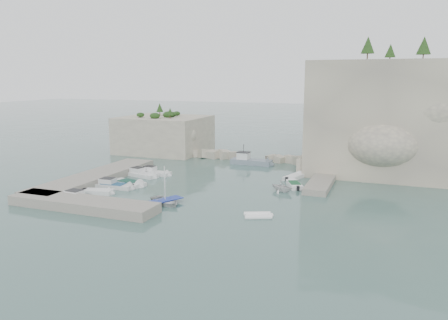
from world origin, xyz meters
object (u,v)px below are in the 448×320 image
(motorboat_f, at_px, (80,201))
(rowboat, at_px, (165,204))
(motorboat_d, at_px, (113,188))
(motorboat_a, at_px, (154,175))
(motorboat_c, at_px, (128,185))
(motorboat_b, at_px, (142,176))
(inflatable_dinghy, at_px, (258,217))
(tender_east_d, at_px, (312,175))
(tender_east_b, at_px, (294,187))
(motorboat_e, at_px, (99,194))
(work_boat, at_px, (251,164))
(tender_east_a, at_px, (282,191))
(tender_east_c, at_px, (294,179))

(motorboat_f, height_order, rowboat, motorboat_f)
(motorboat_d, height_order, rowboat, motorboat_d)
(motorboat_a, relative_size, motorboat_c, 1.03)
(motorboat_b, bearing_deg, inflatable_dinghy, -17.05)
(tender_east_d, bearing_deg, motorboat_c, 119.06)
(inflatable_dinghy, bearing_deg, tender_east_b, 63.39)
(motorboat_e, bearing_deg, rowboat, -16.71)
(tender_east_d, distance_m, work_boat, 12.25)
(rowboat, relative_size, tender_east_d, 1.20)
(inflatable_dinghy, height_order, tender_east_d, tender_east_d)
(tender_east_a, xyz_separation_m, tender_east_c, (-0.00, 7.82, 0.00))
(motorboat_f, height_order, inflatable_dinghy, motorboat_f)
(motorboat_f, xyz_separation_m, work_boat, (12.24, 29.05, 0.00))
(motorboat_b, height_order, tender_east_c, motorboat_b)
(tender_east_c, relative_size, tender_east_d, 1.23)
(tender_east_b, xyz_separation_m, tender_east_d, (1.09, 7.90, 0.00))
(motorboat_a, distance_m, motorboat_f, 15.97)
(tender_east_a, bearing_deg, motorboat_d, 126.70)
(tender_east_d, bearing_deg, motorboat_b, 107.77)
(motorboat_e, height_order, inflatable_dinghy, motorboat_e)
(motorboat_f, relative_size, tender_east_c, 1.32)
(tender_east_d, bearing_deg, tender_east_b, 167.37)
(tender_east_a, bearing_deg, motorboat_e, 134.21)
(motorboat_e, bearing_deg, motorboat_c, 68.30)
(motorboat_f, distance_m, tender_east_d, 33.73)
(motorboat_a, height_order, rowboat, motorboat_a)
(motorboat_d, relative_size, work_boat, 0.82)
(motorboat_e, relative_size, tender_east_c, 0.83)
(tender_east_b, distance_m, tender_east_c, 4.86)
(motorboat_b, bearing_deg, rowboat, -35.71)
(tender_east_b, bearing_deg, inflatable_dinghy, 152.41)
(tender_east_a, distance_m, tender_east_b, 3.22)
(motorboat_d, xyz_separation_m, tender_east_c, (21.55, 14.12, 0.00))
(motorboat_b, relative_size, motorboat_e, 1.49)
(rowboat, relative_size, tender_east_b, 1.03)
(rowboat, relative_size, work_boat, 0.61)
(motorboat_c, distance_m, tender_east_b, 22.75)
(tender_east_a, relative_size, tender_east_c, 0.64)
(motorboat_c, height_order, tender_east_d, tender_east_d)
(motorboat_b, bearing_deg, tender_east_d, 35.10)
(tender_east_a, relative_size, tender_east_b, 0.68)
(rowboat, bearing_deg, motorboat_e, 111.52)
(rowboat, height_order, inflatable_dinghy, rowboat)
(motorboat_a, bearing_deg, tender_east_d, 22.34)
(motorboat_f, bearing_deg, tender_east_b, 42.78)
(tender_east_b, bearing_deg, work_boat, 14.38)
(motorboat_b, relative_size, tender_east_b, 1.31)
(rowboat, bearing_deg, tender_east_d, -5.15)
(motorboat_a, height_order, inflatable_dinghy, motorboat_a)
(motorboat_e, height_order, tender_east_a, tender_east_a)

